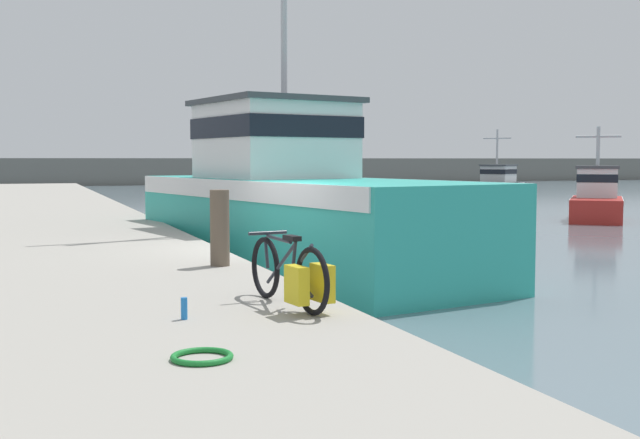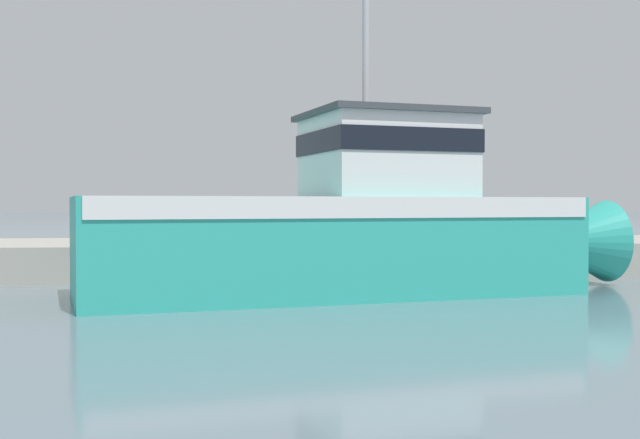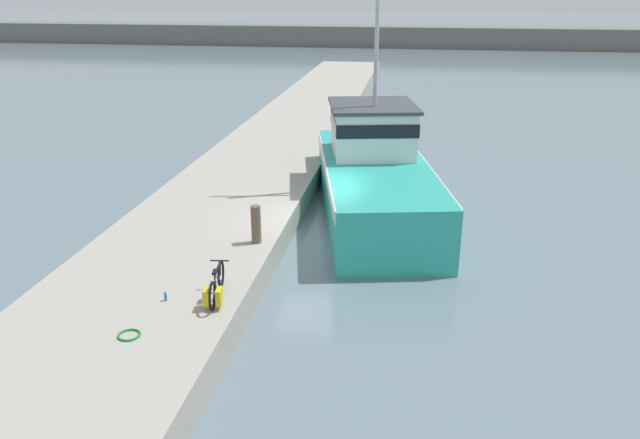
# 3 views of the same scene
# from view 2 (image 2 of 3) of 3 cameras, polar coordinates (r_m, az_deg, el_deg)

# --- Properties ---
(ground_plane) EXTENTS (320.00, 320.00, 0.00)m
(ground_plane) POSITION_cam_2_polar(r_m,az_deg,el_deg) (17.51, -9.09, -4.85)
(ground_plane) COLOR slate
(dock_pier) EXTENTS (5.11, 80.00, 0.85)m
(dock_pier) POSITION_cam_2_polar(r_m,az_deg,el_deg) (20.88, -8.80, -2.72)
(dock_pier) COLOR #A39E93
(dock_pier) RESTS_ON ground_plane
(fishing_boat_main) EXTENTS (5.34, 11.89, 10.52)m
(fishing_boat_main) POSITION_cam_2_polar(r_m,az_deg,el_deg) (16.22, 2.51, -0.30)
(fishing_boat_main) COLOR teal
(fishing_boat_main) RESTS_ON ground_plane
(mooring_post) EXTENTS (0.27, 0.27, 1.08)m
(mooring_post) POSITION_cam_2_polar(r_m,az_deg,el_deg) (18.98, -15.37, -0.21)
(mooring_post) COLOR brown
(mooring_post) RESTS_ON dock_pier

